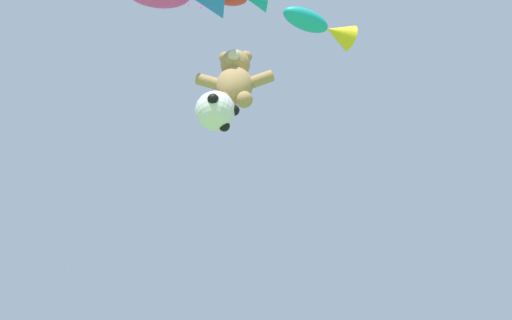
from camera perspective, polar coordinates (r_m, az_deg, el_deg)
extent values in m
ellipsoid|color=tan|center=(13.94, -2.17, 7.45)|extent=(0.89, 0.76, 1.09)
sphere|color=tan|center=(14.56, -2.08, 9.53)|extent=(0.75, 0.75, 0.75)
sphere|color=beige|center=(14.32, -2.20, 10.38)|extent=(0.31, 0.31, 0.31)
sphere|color=tan|center=(14.81, -3.11, 10.18)|extent=(0.31, 0.31, 0.31)
cylinder|color=tan|center=(14.15, -4.79, 7.82)|extent=(0.65, 0.29, 0.51)
sphere|color=tan|center=(13.57, -3.26, 5.97)|extent=(0.41, 0.41, 0.41)
sphere|color=tan|center=(14.77, -1.00, 10.29)|extent=(0.31, 0.31, 0.31)
cylinder|color=tan|center=(14.05, 0.52, 8.08)|extent=(0.65, 0.29, 0.51)
sphere|color=tan|center=(13.53, -1.18, 6.06)|extent=(0.41, 0.41, 0.41)
sphere|color=white|center=(12.93, -4.09, 4.91)|extent=(0.92, 0.92, 0.92)
sphere|color=black|center=(12.89, -2.22, 4.99)|extent=(0.26, 0.26, 0.26)
sphere|color=black|center=(13.35, -4.29, 4.88)|extent=(0.26, 0.26, 0.26)
sphere|color=black|center=(12.60, -4.32, 6.08)|extent=(0.26, 0.26, 0.26)
sphere|color=black|center=(12.77, -3.20, 3.42)|extent=(0.26, 0.26, 0.26)
ellipsoid|color=#19ADB2|center=(14.78, 5.00, 13.79)|extent=(1.36, 1.08, 0.46)
cone|color=yellow|center=(15.11, 8.30, 12.40)|extent=(0.93, 0.93, 0.68)
sphere|color=black|center=(14.76, 3.56, 14.63)|extent=(0.12, 0.12, 0.12)
cone|color=#19ADB2|center=(15.31, 0.11, 15.68)|extent=(0.61, 0.65, 0.57)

